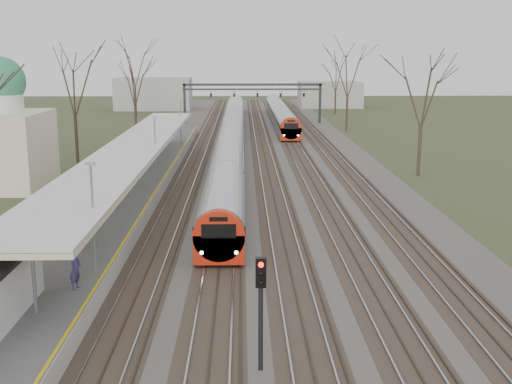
% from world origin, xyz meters
% --- Properties ---
extents(track_bed, '(24.00, 160.00, 0.22)m').
position_xyz_m(track_bed, '(0.26, 55.00, 0.06)').
color(track_bed, '#474442').
rests_on(track_bed, ground).
extents(platform, '(3.50, 69.00, 1.00)m').
position_xyz_m(platform, '(-9.05, 37.50, 0.50)').
color(platform, '#9E9B93').
rests_on(platform, ground).
extents(canopy, '(4.10, 50.00, 3.11)m').
position_xyz_m(canopy, '(-9.05, 32.99, 3.93)').
color(canopy, slate).
rests_on(canopy, platform).
extents(signal_gantry, '(21.00, 0.59, 6.08)m').
position_xyz_m(signal_gantry, '(0.29, 84.99, 4.91)').
color(signal_gantry, black).
rests_on(signal_gantry, ground).
extents(tree_west_far, '(5.50, 5.50, 11.33)m').
position_xyz_m(tree_west_far, '(-17.00, 48.00, 8.02)').
color(tree_west_far, '#2D231C').
rests_on(tree_west_far, ground).
extents(tree_east_far, '(5.00, 5.00, 10.30)m').
position_xyz_m(tree_east_far, '(14.00, 42.00, 7.29)').
color(tree_east_far, '#2D231C').
rests_on(tree_east_far, ground).
extents(train_near, '(2.62, 90.21, 3.05)m').
position_xyz_m(train_near, '(-2.50, 62.44, 1.48)').
color(train_near, '#9B9DA5').
rests_on(train_near, ground).
extents(train_far, '(2.62, 45.21, 3.05)m').
position_xyz_m(train_far, '(4.50, 85.75, 1.48)').
color(train_far, '#9B9DA5').
rests_on(train_far, ground).
extents(passenger, '(0.55, 0.73, 1.79)m').
position_xyz_m(passenger, '(-8.20, 12.51, 1.89)').
color(passenger, '#322B55').
rests_on(passenger, platform).
extents(signal_post, '(0.35, 0.45, 4.10)m').
position_xyz_m(signal_post, '(-0.75, 7.15, 2.72)').
color(signal_post, black).
rests_on(signal_post, ground).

